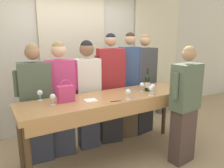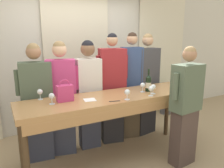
# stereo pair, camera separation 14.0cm
# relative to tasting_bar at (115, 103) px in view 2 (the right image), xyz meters

# --- Properties ---
(ground_plane) EXTENTS (18.00, 18.00, 0.00)m
(ground_plane) POSITION_rel_tasting_bar_xyz_m (0.00, 0.02, -0.87)
(ground_plane) COLOR tan
(wall_back) EXTENTS (12.00, 0.06, 2.80)m
(wall_back) POSITION_rel_tasting_bar_xyz_m (0.00, 1.57, 0.53)
(wall_back) COLOR beige
(wall_back) RESTS_ON ground_plane
(curtain_panel_center) EXTENTS (1.29, 0.03, 2.69)m
(curtain_panel_center) POSITION_rel_tasting_bar_xyz_m (0.00, 1.50, 0.47)
(curtain_panel_center) COLOR beige
(curtain_panel_center) RESTS_ON ground_plane
(curtain_panel_right) EXTENTS (1.29, 0.03, 2.69)m
(curtain_panel_right) POSITION_rel_tasting_bar_xyz_m (2.07, 1.50, 0.47)
(curtain_panel_right) COLOR beige
(curtain_panel_right) RESTS_ON ground_plane
(tasting_bar) EXTENTS (2.59, 0.68, 0.97)m
(tasting_bar) POSITION_rel_tasting_bar_xyz_m (0.00, 0.00, 0.00)
(tasting_bar) COLOR #B27F4C
(tasting_bar) RESTS_ON ground_plane
(wine_bottle) EXTENTS (0.08, 0.08, 0.34)m
(wine_bottle) POSITION_rel_tasting_bar_xyz_m (0.56, -0.01, 0.22)
(wine_bottle) COLOR black
(wine_bottle) RESTS_ON tasting_bar
(handbag) EXTENTS (0.20, 0.11, 0.28)m
(handbag) POSITION_rel_tasting_bar_xyz_m (-0.67, 0.09, 0.21)
(handbag) COLOR #C63870
(handbag) RESTS_ON tasting_bar
(wine_glass_front_left) EXTENTS (0.07, 0.07, 0.14)m
(wine_glass_front_left) POSITION_rel_tasting_bar_xyz_m (0.05, -0.23, 0.19)
(wine_glass_front_left) COLOR white
(wine_glass_front_left) RESTS_ON tasting_bar
(wine_glass_front_mid) EXTENTS (0.07, 0.07, 0.14)m
(wine_glass_front_mid) POSITION_rel_tasting_bar_xyz_m (-0.85, 0.04, 0.19)
(wine_glass_front_mid) COLOR white
(wine_glass_front_mid) RESTS_ON tasting_bar
(wine_glass_front_right) EXTENTS (0.07, 0.07, 0.14)m
(wine_glass_front_right) POSITION_rel_tasting_bar_xyz_m (0.46, -0.00, 0.19)
(wine_glass_front_right) COLOR white
(wine_glass_front_right) RESTS_ON tasting_bar
(wine_glass_center_left) EXTENTS (0.07, 0.07, 0.14)m
(wine_glass_center_left) POSITION_rel_tasting_bar_xyz_m (1.01, -0.27, 0.19)
(wine_glass_center_left) COLOR white
(wine_glass_center_left) RESTS_ON tasting_bar
(wine_glass_center_mid) EXTENTS (0.07, 0.07, 0.14)m
(wine_glass_center_mid) POSITION_rel_tasting_bar_xyz_m (-0.94, 0.31, 0.19)
(wine_glass_center_mid) COLOR white
(wine_glass_center_mid) RESTS_ON tasting_bar
(wine_glass_center_right) EXTENTS (0.07, 0.07, 0.14)m
(wine_glass_center_right) POSITION_rel_tasting_bar_xyz_m (0.53, -0.16, 0.19)
(wine_glass_center_right) COLOR white
(wine_glass_center_right) RESTS_ON tasting_bar
(wine_glass_back_left) EXTENTS (0.07, 0.07, 0.14)m
(wine_glass_back_left) POSITION_rel_tasting_bar_xyz_m (0.44, -0.23, 0.19)
(wine_glass_back_left) COLOR white
(wine_glass_back_left) RESTS_ON tasting_bar
(napkin) EXTENTS (0.17, 0.17, 0.00)m
(napkin) POSITION_rel_tasting_bar_xyz_m (-0.38, -0.02, 0.10)
(napkin) COLOR white
(napkin) RESTS_ON tasting_bar
(pen) EXTENTS (0.14, 0.04, 0.01)m
(pen) POSITION_rel_tasting_bar_xyz_m (-0.13, -0.23, 0.10)
(pen) COLOR black
(pen) RESTS_ON tasting_bar
(guest_olive_jacket) EXTENTS (0.54, 0.28, 1.69)m
(guest_olive_jacket) POSITION_rel_tasting_bar_xyz_m (-0.95, 0.54, -0.01)
(guest_olive_jacket) COLOR #383D51
(guest_olive_jacket) RESTS_ON ground_plane
(guest_pink_top) EXTENTS (0.53, 0.31, 1.71)m
(guest_pink_top) POSITION_rel_tasting_bar_xyz_m (-0.60, 0.54, 0.01)
(guest_pink_top) COLOR #383D51
(guest_pink_top) RESTS_ON ground_plane
(guest_cream_sweater) EXTENTS (0.49, 0.27, 1.72)m
(guest_cream_sweater) POSITION_rel_tasting_bar_xyz_m (-0.17, 0.54, 0.03)
(guest_cream_sweater) COLOR #383D51
(guest_cream_sweater) RESTS_ON ground_plane
(guest_striped_shirt) EXTENTS (0.53, 0.34, 1.82)m
(guest_striped_shirt) POSITION_rel_tasting_bar_xyz_m (0.25, 0.54, 0.05)
(guest_striped_shirt) COLOR #28282D
(guest_striped_shirt) RESTS_ON ground_plane
(guest_navy_coat) EXTENTS (0.46, 0.28, 1.84)m
(guest_navy_coat) POSITION_rel_tasting_bar_xyz_m (0.62, 0.54, 0.09)
(guest_navy_coat) COLOR brown
(guest_navy_coat) RESTS_ON ground_plane
(guest_beige_cap) EXTENTS (0.57, 0.27, 1.82)m
(guest_beige_cap) POSITION_rel_tasting_bar_xyz_m (0.94, 0.54, 0.06)
(guest_beige_cap) COLOR #28282D
(guest_beige_cap) RESTS_ON ground_plane
(host_pouring) EXTENTS (0.53, 0.27, 1.66)m
(host_pouring) POSITION_rel_tasting_bar_xyz_m (0.80, -0.52, -0.03)
(host_pouring) COLOR #473833
(host_pouring) RESTS_ON ground_plane
(potted_plant) EXTENTS (0.41, 0.41, 0.74)m
(potted_plant) POSITION_rel_tasting_bar_xyz_m (1.97, 1.15, -0.47)
(potted_plant) COLOR #4C4C51
(potted_plant) RESTS_ON ground_plane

